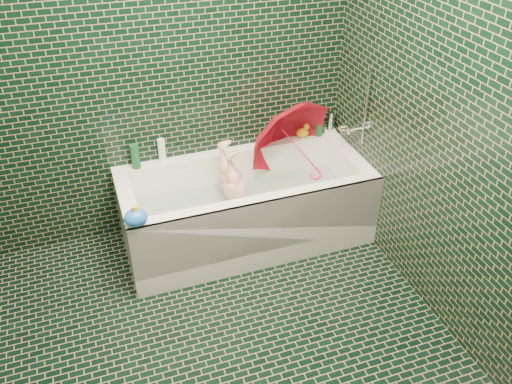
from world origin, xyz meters
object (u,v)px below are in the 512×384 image
object	(u,v)px
bathtub	(246,214)
umbrella	(298,148)
bath_toy	(136,217)
child	(239,199)
rubber_duck	(303,132)

from	to	relation	value
bathtub	umbrella	bearing A→B (deg)	14.40
bath_toy	umbrella	bearing A→B (deg)	17.23
child	rubber_duck	world-z (taller)	rubber_duck
bathtub	umbrella	size ratio (longest dim) A/B	2.64
child	bath_toy	world-z (taller)	bath_toy
umbrella	bath_toy	distance (m)	1.29
umbrella	bathtub	bearing A→B (deg)	-178.60
child	bath_toy	bearing A→B (deg)	-60.85
bathtub	umbrella	distance (m)	0.59
rubber_duck	bath_toy	xyz separation A→B (m)	(-1.36, -0.68, 0.01)
bathtub	bath_toy	bearing A→B (deg)	-157.34
umbrella	bath_toy	size ratio (longest dim) A/B	4.45
bathtub	rubber_duck	xyz separation A→B (m)	(0.57, 0.35, 0.38)
umbrella	rubber_duck	bearing A→B (deg)	46.24
child	umbrella	xyz separation A→B (m)	(0.46, 0.05, 0.30)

